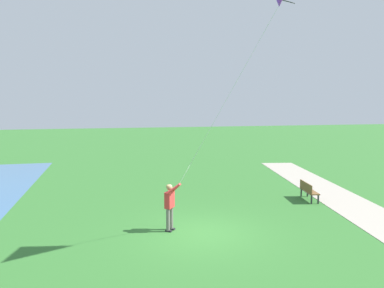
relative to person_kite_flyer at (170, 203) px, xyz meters
The scene contains 3 objects.
ground_plane 1.59m from the person_kite_flyer, 151.79° to the left, with size 120.00×120.00×0.00m, color #33702D.
person_kite_flyer is the anchor object (origin of this frame).
park_bench_near_walkway 7.72m from the person_kite_flyer, 159.86° to the right, with size 0.70×1.55×0.88m.
Camera 1 is at (3.25, 12.12, 4.62)m, focal length 33.81 mm.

